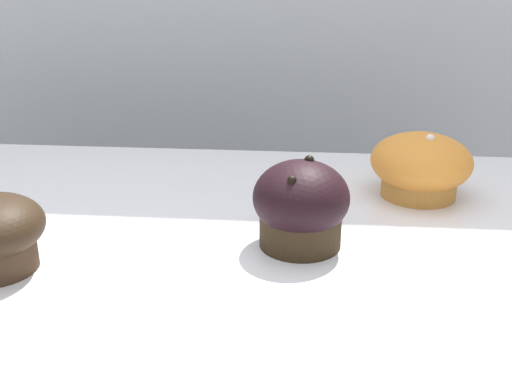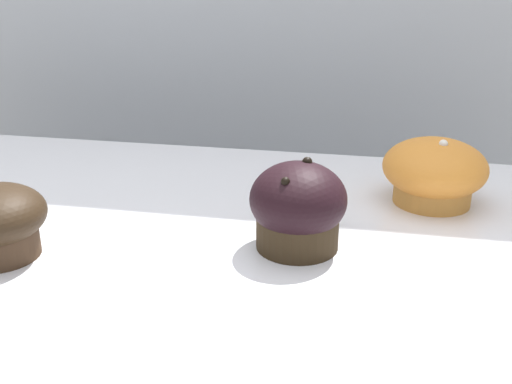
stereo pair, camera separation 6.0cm
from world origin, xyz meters
name	(u,v)px [view 1 (the left image)]	position (x,y,z in m)	size (l,w,h in m)	color
wall_back	(209,101)	(0.00, 0.60, 0.90)	(3.20, 0.10, 1.80)	#B2B7BC
muffin_front_center	(421,166)	(0.32, 0.16, 0.93)	(0.12, 0.12, 0.08)	#C68438
muffin_back_left	(301,206)	(0.18, 0.02, 0.93)	(0.09, 0.09, 0.09)	#302315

